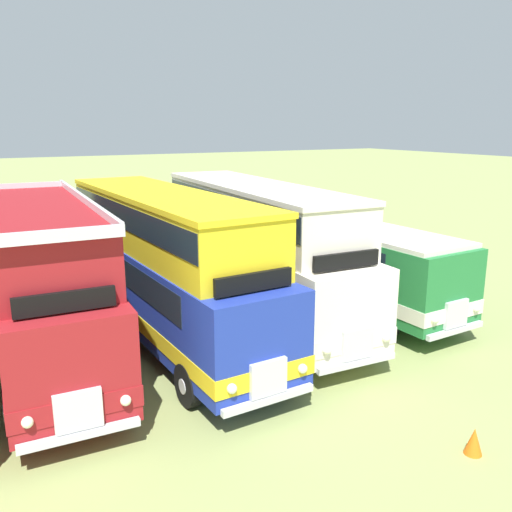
% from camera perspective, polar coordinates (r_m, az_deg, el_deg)
% --- Properties ---
extents(bus_sixth_in_row, '(2.96, 10.46, 4.52)m').
position_cam_1_polar(bus_sixth_in_row, '(15.62, -21.52, -2.21)').
color(bus_sixth_in_row, maroon).
rests_on(bus_sixth_in_row, ground).
extents(bus_seventh_in_row, '(3.04, 11.25, 4.49)m').
position_cam_1_polar(bus_seventh_in_row, '(16.15, -9.56, -0.48)').
color(bus_seventh_in_row, '#1E339E').
rests_on(bus_seventh_in_row, ground).
extents(bus_eighth_in_row, '(3.09, 11.42, 4.49)m').
position_cam_1_polar(bus_eighth_in_row, '(18.04, -0.01, 1.22)').
color(bus_eighth_in_row, silver).
rests_on(bus_eighth_in_row, ground).
extents(bus_ninth_in_row, '(2.97, 10.47, 2.99)m').
position_cam_1_polar(bus_ninth_in_row, '(19.86, 8.84, 0.08)').
color(bus_ninth_in_row, '#237538').
rests_on(bus_ninth_in_row, ground).
extents(cone_near_end, '(0.36, 0.36, 0.56)m').
position_cam_1_polar(cone_near_end, '(12.11, 22.03, -17.69)').
color(cone_near_end, orange).
rests_on(cone_near_end, ground).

